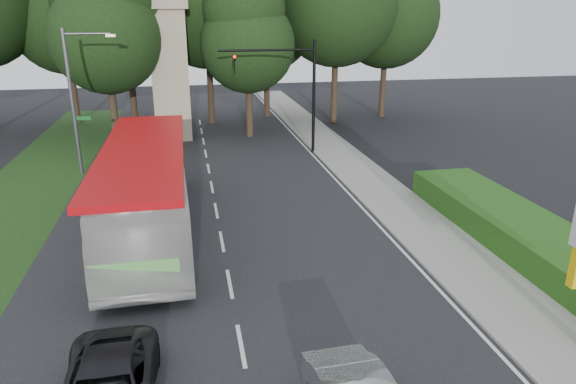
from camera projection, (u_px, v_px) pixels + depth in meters
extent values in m
cube|color=black|center=(220.00, 232.00, 21.61)|extent=(14.00, 80.00, 0.02)
cube|color=gray|center=(409.00, 216.00, 23.16)|extent=(3.00, 80.00, 0.12)
cube|color=#193814|center=(19.00, 199.00, 25.41)|extent=(5.00, 50.00, 0.02)
cube|color=#245015|center=(525.00, 235.00, 19.84)|extent=(3.00, 14.00, 1.20)
cylinder|color=black|center=(314.00, 98.00, 32.83)|extent=(0.20, 0.20, 7.20)
cylinder|color=black|center=(267.00, 50.00, 31.29)|extent=(6.00, 0.14, 0.14)
imported|color=black|center=(234.00, 55.00, 31.01)|extent=(0.18, 0.22, 1.10)
sphere|color=#FF0C05|center=(235.00, 57.00, 30.90)|extent=(0.18, 0.18, 0.18)
cylinder|color=#59595E|center=(72.00, 104.00, 28.23)|extent=(0.20, 0.20, 8.00)
cylinder|color=#59595E|center=(87.00, 34.00, 27.23)|extent=(2.40, 0.12, 0.12)
cube|color=#FFE599|center=(110.00, 36.00, 27.49)|extent=(0.50, 0.22, 0.14)
cube|color=#0C591E|center=(83.00, 118.00, 28.57)|extent=(0.85, 0.04, 0.22)
cube|color=#0C591E|center=(77.00, 122.00, 29.01)|extent=(0.04, 0.85, 0.22)
cube|color=tan|center=(171.00, 76.00, 36.43)|extent=(2.50, 2.50, 9.00)
cube|color=tan|center=(165.00, 4.00, 34.85)|extent=(3.00, 3.00, 0.60)
cylinder|color=#2D2116|center=(74.00, 91.00, 42.03)|extent=(0.50, 0.50, 5.40)
sphere|color=black|center=(64.00, 20.00, 40.20)|extent=(8.40, 8.40, 8.40)
cylinder|color=#2D2116|center=(132.00, 90.00, 39.07)|extent=(0.50, 0.50, 6.48)
cylinder|color=#2D2116|center=(210.00, 88.00, 42.12)|extent=(0.50, 0.50, 5.94)
sphere|color=black|center=(207.00, 9.00, 40.11)|extent=(9.24, 9.24, 9.24)
cylinder|color=#2D2116|center=(267.00, 87.00, 45.01)|extent=(0.50, 0.50, 5.22)
sphere|color=black|center=(266.00, 23.00, 43.25)|extent=(8.12, 8.12, 8.12)
cylinder|color=#2D2116|center=(334.00, 86.00, 42.09)|extent=(0.50, 0.50, 6.12)
sphere|color=black|center=(337.00, 5.00, 40.02)|extent=(9.52, 9.52, 9.52)
cylinder|color=#2D2116|center=(383.00, 85.00, 44.95)|extent=(0.50, 0.50, 5.58)
sphere|color=black|center=(387.00, 16.00, 43.06)|extent=(8.68, 8.68, 8.68)
cylinder|color=#2D2116|center=(114.00, 111.00, 35.48)|extent=(0.50, 0.50, 4.68)
sphere|color=black|center=(106.00, 39.00, 33.90)|extent=(7.28, 7.28, 7.28)
cylinder|color=#2D2116|center=(249.00, 108.00, 37.76)|extent=(0.50, 0.50, 4.32)
sphere|color=black|center=(248.00, 45.00, 36.29)|extent=(6.72, 6.72, 6.72)
sphere|color=black|center=(247.00, 9.00, 35.50)|extent=(5.76, 5.76, 5.76)
imported|color=silver|center=(147.00, 190.00, 21.05)|extent=(3.45, 13.32, 3.69)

